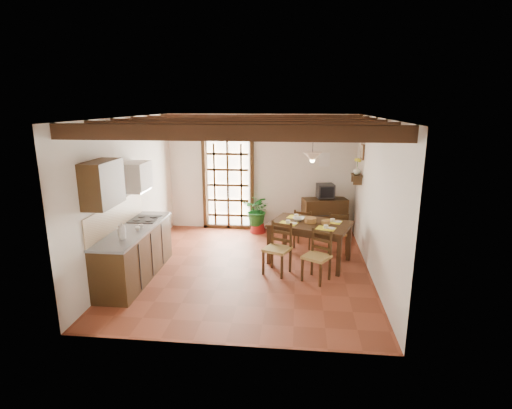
# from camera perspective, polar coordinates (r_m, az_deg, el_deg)

# --- Properties ---
(ground_plane) EXTENTS (5.00, 5.00, 0.00)m
(ground_plane) POSITION_cam_1_polar(r_m,az_deg,el_deg) (7.67, -1.07, -9.08)
(ground_plane) COLOR brown
(room_shell) EXTENTS (4.52, 5.02, 2.81)m
(room_shell) POSITION_cam_1_polar(r_m,az_deg,el_deg) (7.14, -1.14, 4.41)
(room_shell) COLOR silver
(room_shell) RESTS_ON ground_plane
(ceiling_beams) EXTENTS (4.50, 4.34, 0.20)m
(ceiling_beams) POSITION_cam_1_polar(r_m,az_deg,el_deg) (7.05, -1.17, 11.43)
(ceiling_beams) COLOR black
(ceiling_beams) RESTS_ON room_shell
(french_door) EXTENTS (1.26, 0.11, 2.32)m
(french_door) POSITION_cam_1_polar(r_m,az_deg,el_deg) (9.76, -4.01, 3.24)
(french_door) COLOR white
(french_door) RESTS_ON ground_plane
(kitchen_counter) EXTENTS (0.64, 2.25, 1.38)m
(kitchen_counter) POSITION_cam_1_polar(r_m,az_deg,el_deg) (7.44, -16.89, -6.54)
(kitchen_counter) COLOR #342110
(kitchen_counter) RESTS_ON ground_plane
(upper_cabinet) EXTENTS (0.35, 0.80, 0.70)m
(upper_cabinet) POSITION_cam_1_polar(r_m,az_deg,el_deg) (6.52, -21.09, 2.79)
(upper_cabinet) COLOR #342110
(upper_cabinet) RESTS_ON room_shell
(range_hood) EXTENTS (0.38, 0.60, 0.54)m
(range_hood) POSITION_cam_1_polar(r_m,az_deg,el_deg) (7.64, -16.66, 3.84)
(range_hood) COLOR white
(range_hood) RESTS_ON room_shell
(counter_items) EXTENTS (0.50, 1.43, 0.25)m
(counter_items) POSITION_cam_1_polar(r_m,az_deg,el_deg) (7.37, -16.90, -2.76)
(counter_items) COLOR black
(counter_items) RESTS_ON kitchen_counter
(dining_table) EXTENTS (1.71, 1.39, 0.81)m
(dining_table) POSITION_cam_1_polar(r_m,az_deg,el_deg) (7.79, 7.75, -3.32)
(dining_table) COLOR #301E0F
(dining_table) RESTS_ON ground_plane
(chair_near_left) EXTENTS (0.57, 0.55, 0.95)m
(chair_near_left) POSITION_cam_1_polar(r_m,az_deg,el_deg) (7.37, 3.06, -7.61)
(chair_near_left) COLOR #A98B47
(chair_near_left) RESTS_ON ground_plane
(chair_near_right) EXTENTS (0.56, 0.55, 0.90)m
(chair_near_right) POSITION_cam_1_polar(r_m,az_deg,el_deg) (7.15, 8.65, -8.59)
(chair_near_right) COLOR #A98B47
(chair_near_right) RESTS_ON ground_plane
(chair_far_left) EXTENTS (0.48, 0.47, 0.85)m
(chair_far_left) POSITION_cam_1_polar(r_m,az_deg,el_deg) (8.72, 6.85, -4.36)
(chair_far_left) COLOR #A98B47
(chair_far_left) RESTS_ON ground_plane
(chair_far_right) EXTENTS (0.45, 0.43, 0.89)m
(chair_far_right) POSITION_cam_1_polar(r_m,az_deg,el_deg) (8.53, 11.61, -4.91)
(chair_far_right) COLOR #A98B47
(chair_far_right) RESTS_ON ground_plane
(table_setting) EXTENTS (1.08, 0.72, 0.10)m
(table_setting) POSITION_cam_1_polar(r_m,az_deg,el_deg) (7.73, 7.79, -1.99)
(table_setting) COLOR yellow
(table_setting) RESTS_ON dining_table
(table_bowl) EXTENTS (0.25, 0.25, 0.05)m
(table_bowl) POSITION_cam_1_polar(r_m,az_deg,el_deg) (7.88, 6.06, -2.08)
(table_bowl) COLOR white
(table_bowl) RESTS_ON dining_table
(sideboard) EXTENTS (1.10, 0.70, 0.87)m
(sideboard) POSITION_cam_1_polar(r_m,az_deg,el_deg) (9.59, 9.72, -1.70)
(sideboard) COLOR #342110
(sideboard) RESTS_ON ground_plane
(crt_tv) EXTENTS (0.44, 0.41, 0.33)m
(crt_tv) POSITION_cam_1_polar(r_m,az_deg,el_deg) (9.44, 9.88, 1.93)
(crt_tv) COLOR black
(crt_tv) RESTS_ON sideboard
(fuse_box) EXTENTS (0.25, 0.03, 0.32)m
(fuse_box) POSITION_cam_1_polar(r_m,az_deg,el_deg) (9.57, 9.75, 6.33)
(fuse_box) COLOR white
(fuse_box) RESTS_ON room_shell
(plant_pot) EXTENTS (0.39, 0.39, 0.24)m
(plant_pot) POSITION_cam_1_polar(r_m,az_deg,el_deg) (9.68, 0.27, -3.34)
(plant_pot) COLOR maroon
(plant_pot) RESTS_ON ground_plane
(potted_plant) EXTENTS (2.10, 1.94, 1.95)m
(potted_plant) POSITION_cam_1_polar(r_m,az_deg,el_deg) (9.55, 0.27, -0.70)
(potted_plant) COLOR #144C19
(potted_plant) RESTS_ON ground_plane
(wall_shelf) EXTENTS (0.20, 0.42, 0.20)m
(wall_shelf) POSITION_cam_1_polar(r_m,az_deg,el_deg) (8.81, 14.19, 3.85)
(wall_shelf) COLOR #342110
(wall_shelf) RESTS_ON room_shell
(shelf_vase) EXTENTS (0.15, 0.15, 0.15)m
(shelf_vase) POSITION_cam_1_polar(r_m,az_deg,el_deg) (8.79, 14.24, 4.74)
(shelf_vase) COLOR #B2BFB2
(shelf_vase) RESTS_ON wall_shelf
(shelf_flowers) EXTENTS (0.14, 0.14, 0.36)m
(shelf_flowers) POSITION_cam_1_polar(r_m,az_deg,el_deg) (8.76, 14.33, 6.08)
(shelf_flowers) COLOR yellow
(shelf_flowers) RESTS_ON shelf_vase
(framed_picture) EXTENTS (0.03, 0.32, 0.32)m
(framed_picture) POSITION_cam_1_polar(r_m,az_deg,el_deg) (8.74, 14.95, 7.31)
(framed_picture) COLOR brown
(framed_picture) RESTS_ON room_shell
(pendant_lamp) EXTENTS (0.36, 0.36, 0.84)m
(pendant_lamp) POSITION_cam_1_polar(r_m,az_deg,el_deg) (7.59, 8.07, 6.86)
(pendant_lamp) COLOR black
(pendant_lamp) RESTS_ON room_shell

